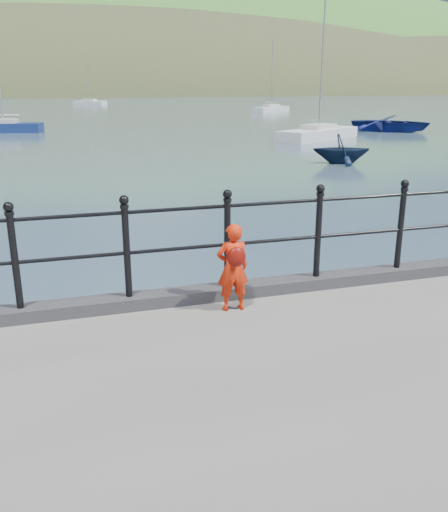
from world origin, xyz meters
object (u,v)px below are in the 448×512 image
object	(u,v)px
launch_blue	(391,123)
sailboat_port	(4,128)
child	(233,267)
sailboat_far	(271,109)
launch_navy	(341,149)
sailboat_deep	(90,103)
sailboat_near	(318,134)
railing	(178,236)

from	to	relation	value
launch_blue	sailboat_port	bearing A→B (deg)	121.92
launch_blue	child	bearing A→B (deg)	-168.99
child	sailboat_far	size ratio (longest dim) A/B	0.11
launch_navy	child	bearing A→B (deg)	164.57
launch_navy	sailboat_far	bearing A→B (deg)	-1.08
sailboat_deep	sailboat_near	world-z (taller)	sailboat_near
railing	launch_blue	xyz separation A→B (m)	(23.75, 31.72, -1.21)
sailboat_far	sailboat_port	size ratio (longest dim) A/B	1.14
launch_blue	launch_navy	xyz separation A→B (m)	(-12.50, -15.08, 0.07)
sailboat_far	child	bearing A→B (deg)	-148.07
child	sailboat_port	bearing A→B (deg)	-81.20
sailboat_port	launch_navy	bearing A→B (deg)	-41.15
sailboat_port	launch_blue	bearing A→B (deg)	-1.74
sailboat_port	child	bearing A→B (deg)	-68.75
sailboat_far	sailboat_port	xyz separation A→B (m)	(-31.27, -23.82, -0.00)
sailboat_far	sailboat_port	distance (m)	39.32
child	launch_navy	bearing A→B (deg)	-121.39
railing	sailboat_port	size ratio (longest dim) A/B	2.22
child	sailboat_port	xyz separation A→B (m)	(-5.64, 39.81, -1.19)
railing	sailboat_far	bearing A→B (deg)	67.51
railing	launch_blue	size ratio (longest dim) A/B	3.06
sailboat_deep	sailboat_near	xyz separation A→B (m)	(10.56, -69.85, -0.00)
railing	sailboat_deep	xyz separation A→B (m)	(4.86, 97.28, -1.48)
launch_blue	railing	bearing A→B (deg)	-169.96
railing	launch_navy	world-z (taller)	railing
launch_blue	sailboat_near	distance (m)	9.38
sailboat_far	sailboat_deep	distance (m)	40.17
sailboat_far	sailboat_port	world-z (taller)	sailboat_far
launch_blue	sailboat_far	bearing A→B (deg)	42.44
child	sailboat_deep	bearing A→B (deg)	-91.79
launch_navy	sailboat_deep	xyz separation A→B (m)	(-6.39, 80.64, -0.34)
child	launch_blue	distance (m)	39.64
launch_blue	sailboat_deep	world-z (taller)	sailboat_deep
sailboat_deep	sailboat_port	world-z (taller)	sailboat_deep
launch_blue	sailboat_far	distance (m)	31.61
child	launch_blue	bearing A→B (deg)	-125.10
sailboat_far	launch_blue	bearing A→B (deg)	-130.54
railing	sailboat_near	xyz separation A→B (m)	(15.42, 27.43, -1.48)
sailboat_deep	railing	bearing A→B (deg)	-55.46
railing	sailboat_deep	distance (m)	97.41
child	sailboat_near	distance (m)	31.58
child	launch_navy	world-z (taller)	child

